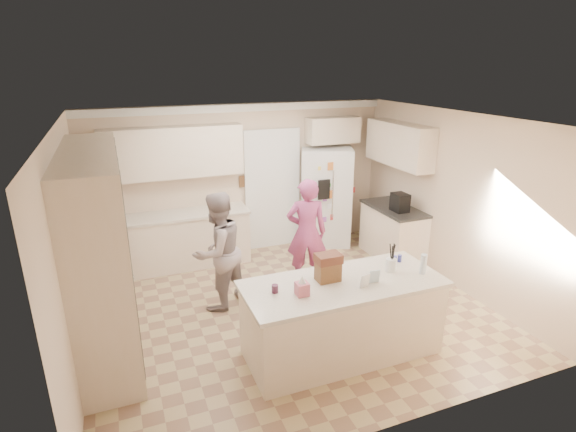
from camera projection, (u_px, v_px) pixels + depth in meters
name	position (u px, v px, depth m)	size (l,w,h in m)	color
floor	(291.00, 310.00, 6.22)	(5.20, 4.60, 0.02)	tan
ceiling	(291.00, 119.00, 5.36)	(5.20, 4.60, 0.02)	white
wall_back	(242.00, 180.00, 7.82)	(5.20, 0.02, 2.60)	beige
wall_front	(393.00, 308.00, 3.76)	(5.20, 0.02, 2.60)	beige
wall_left	(69.00, 251.00, 4.89)	(0.02, 4.60, 2.60)	beige
wall_right	(453.00, 200.00, 6.70)	(0.02, 4.60, 2.60)	beige
crown_back	(240.00, 108.00, 7.38)	(5.20, 0.08, 0.12)	white
pantry_bank	(101.00, 251.00, 5.21)	(0.60, 2.60, 2.35)	beige
back_base_cab	(182.00, 241.00, 7.44)	(2.20, 0.60, 0.88)	beige
back_countertop	(179.00, 215.00, 7.28)	(2.24, 0.63, 0.04)	silver
back_upper_cab	(173.00, 152.00, 7.07)	(2.20, 0.35, 0.80)	beige
doorway_opening	(272.00, 191.00, 8.07)	(0.90, 0.06, 2.10)	black
doorway_casing	(273.00, 191.00, 8.04)	(1.02, 0.03, 2.22)	white
wall_frame_upper	(243.00, 166.00, 7.71)	(0.15, 0.02, 0.20)	brown
wall_frame_lower	(243.00, 181.00, 7.80)	(0.15, 0.02, 0.20)	brown
refrigerator	(326.00, 196.00, 8.26)	(0.90, 0.70, 1.80)	white
fridge_seam	(334.00, 202.00, 7.95)	(0.01, 0.02, 1.78)	gray
fridge_dispenser	(324.00, 190.00, 7.79)	(0.22, 0.03, 0.35)	black
fridge_handle_l	(333.00, 194.00, 7.87)	(0.02, 0.02, 0.85)	silver
fridge_handle_r	(338.00, 194.00, 7.91)	(0.02, 0.02, 0.85)	silver
over_fridge_cab	(333.00, 130.00, 7.97)	(0.95, 0.35, 0.45)	beige
right_base_cab	(393.00, 234.00, 7.75)	(0.60, 1.20, 0.88)	beige
right_countertop	(394.00, 208.00, 7.59)	(0.63, 1.24, 0.04)	#2D2B28
right_upper_cab	(399.00, 144.00, 7.47)	(0.35, 1.50, 0.70)	beige
coffee_maker	(400.00, 202.00, 7.35)	(0.22, 0.28, 0.30)	black
island_base	(342.00, 319.00, 5.18)	(2.20, 0.90, 0.88)	beige
island_top	(344.00, 284.00, 5.03)	(2.28, 0.96, 0.05)	silver
utensil_crock	(391.00, 265.00, 5.26)	(0.13, 0.13, 0.15)	white
tissue_box	(302.00, 289.00, 4.72)	(0.13, 0.13, 0.14)	#C55D71
tissue_plume	(302.00, 279.00, 4.68)	(0.08, 0.08, 0.08)	white
dollhouse_body	(328.00, 271.00, 5.02)	(0.26, 0.18, 0.22)	brown
dollhouse_roof	(328.00, 258.00, 4.96)	(0.28, 0.20, 0.10)	#592D1E
jam_jar	(275.00, 289.00, 4.77)	(0.07, 0.07, 0.09)	#59263F
greeting_card_a	(365.00, 281.00, 4.87)	(0.12, 0.01, 0.16)	white
greeting_card_b	(374.00, 277.00, 4.96)	(0.12, 0.01, 0.16)	silver
water_bottle	(423.00, 264.00, 5.17)	(0.07, 0.07, 0.24)	silver
shaker_salt	(395.00, 259.00, 5.48)	(0.05, 0.05, 0.09)	#3C409A
shaker_pepper	(400.00, 258.00, 5.50)	(0.05, 0.05, 0.09)	#3C409A
teen_boy	(218.00, 251.00, 6.06)	(0.80, 0.63, 1.65)	gray
teen_girl	(307.00, 233.00, 6.71)	(0.61, 0.40, 1.66)	#AD417C
fridge_magnets	(335.00, 202.00, 7.94)	(0.76, 0.02, 1.44)	tan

